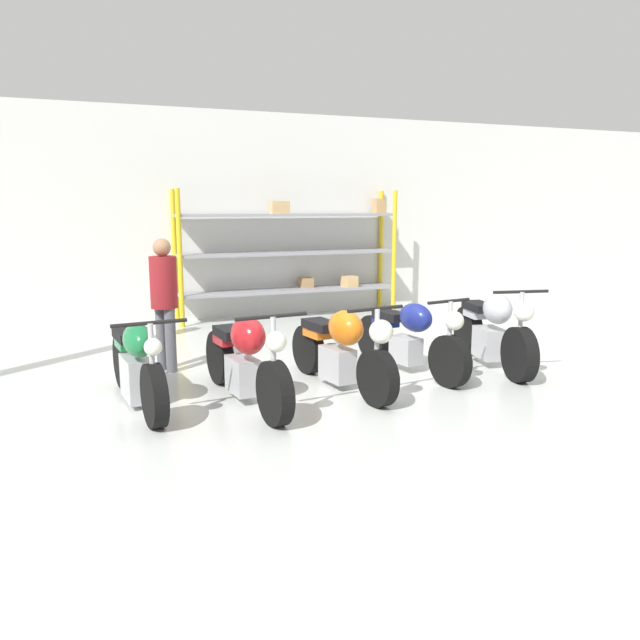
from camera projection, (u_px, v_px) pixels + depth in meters
ground_plane at (333, 388)px, 6.90m from camera, size 30.00×30.00×0.00m
back_wall at (229, 216)px, 10.97m from camera, size 30.00×0.08×3.60m
shelving_rack at (293, 252)px, 11.13m from camera, size 4.01×0.63×2.26m
motorcycle_green at (137, 365)px, 6.26m from camera, size 0.68×2.05×0.98m
motorcycle_red at (245, 359)px, 6.32m from camera, size 0.69×2.15×1.03m
motorcycle_orange at (341, 348)px, 6.80m from camera, size 0.65×2.03×1.01m
motorcycle_blue at (410, 336)px, 7.47m from camera, size 0.62×2.05×0.98m
motorcycle_silver at (492, 331)px, 7.75m from camera, size 0.73×2.07×1.05m
person_browsing at (164, 294)px, 7.46m from camera, size 0.44×0.44×1.61m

